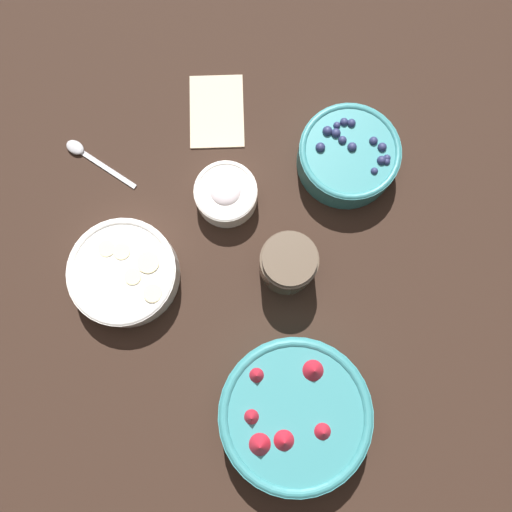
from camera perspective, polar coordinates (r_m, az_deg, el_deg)
The scene contains 8 objects.
ground_plane at distance 0.79m, azimuth -5.30°, elevation -2.19°, with size 4.00×4.00×0.00m, color black.
bowl_strawberries at distance 0.75m, azimuth 4.37°, elevation -17.50°, with size 0.21×0.21×0.10m.
bowl_blueberries at distance 0.82m, azimuth 10.50°, elevation 11.26°, with size 0.16×0.16×0.06m.
bowl_bananas at distance 0.79m, azimuth -14.85°, elevation -1.87°, with size 0.16×0.16×0.05m.
bowl_cream at distance 0.79m, azimuth -3.45°, elevation 7.12°, with size 0.10×0.10×0.05m.
jar_chocolate at distance 0.75m, azimuth 3.67°, elevation -0.90°, with size 0.09×0.09×0.09m.
napkin at distance 0.87m, azimuth -4.52°, elevation 16.21°, with size 0.14×0.11×0.01m.
spoon at distance 0.88m, azimuth -18.67°, elevation 10.80°, with size 0.07×0.13×0.01m.
Camera 1 is at (-0.10, -0.09, 0.78)m, focal length 35.00 mm.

